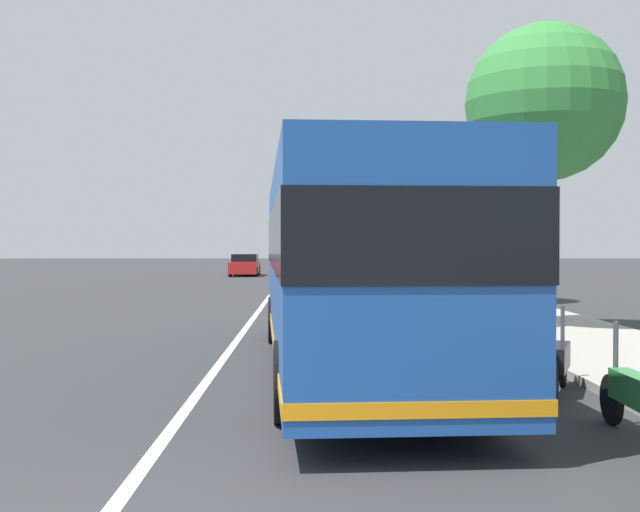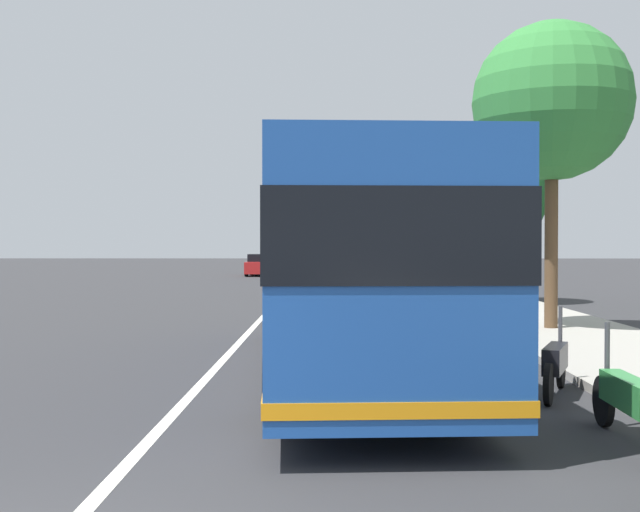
# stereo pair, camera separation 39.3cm
# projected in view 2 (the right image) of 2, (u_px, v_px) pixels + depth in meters

# --- Properties ---
(sidewalk_curb) EXTENTS (110.00, 3.60, 0.14)m
(sidewalk_curb) POSITION_uv_depth(u_px,v_px,m) (625.00, 355.00, 14.84)
(sidewalk_curb) COLOR #9E998E
(sidewalk_curb) RESTS_ON ground
(lane_divider_line) EXTENTS (110.00, 0.16, 0.01)m
(lane_divider_line) POSITION_uv_depth(u_px,v_px,m) (225.00, 358.00, 14.94)
(lane_divider_line) COLOR silver
(lane_divider_line) RESTS_ON ground
(coach_bus) EXTENTS (12.30, 3.35, 3.31)m
(coach_bus) POSITION_uv_depth(u_px,v_px,m) (348.00, 261.00, 13.42)
(coach_bus) COLOR #1E4C9E
(coach_bus) RESTS_ON ground
(motorcycle_mid_row) EXTENTS (2.27, 0.26, 1.25)m
(motorcycle_mid_row) POSITION_uv_depth(u_px,v_px,m) (628.00, 401.00, 8.51)
(motorcycle_mid_row) COLOR black
(motorcycle_mid_row) RESTS_ON ground
(motorcycle_nearest_curb) EXTENTS (1.89, 0.85, 1.23)m
(motorcycle_nearest_curb) POSITION_uv_depth(u_px,v_px,m) (555.00, 364.00, 11.21)
(motorcycle_nearest_curb) COLOR black
(motorcycle_nearest_curb) RESTS_ON ground
(car_ahead_same_lane) EXTENTS (4.49, 1.95, 1.41)m
(car_ahead_same_lane) POSITION_uv_depth(u_px,v_px,m) (330.00, 269.00, 46.48)
(car_ahead_same_lane) COLOR navy
(car_ahead_same_lane) RESTS_ON ground
(car_far_distant) EXTENTS (4.03, 1.88, 1.37)m
(car_far_distant) POSITION_uv_depth(u_px,v_px,m) (341.00, 278.00, 34.31)
(car_far_distant) COLOR gold
(car_far_distant) RESTS_ON ground
(car_behind_bus) EXTENTS (4.63, 1.90, 1.46)m
(car_behind_bus) POSITION_uv_depth(u_px,v_px,m) (261.00, 265.00, 53.31)
(car_behind_bus) COLOR red
(car_behind_bus) RESTS_ON ground
(roadside_tree_mid_block) EXTENTS (3.79, 3.79, 7.47)m
(roadside_tree_mid_block) POSITION_uv_depth(u_px,v_px,m) (552.00, 103.00, 18.90)
(roadside_tree_mid_block) COLOR brown
(roadside_tree_mid_block) RESTS_ON ground
(roadside_tree_far_block) EXTENTS (3.95, 3.95, 5.99)m
(roadside_tree_far_block) POSITION_uv_depth(u_px,v_px,m) (494.00, 193.00, 28.64)
(roadside_tree_far_block) COLOR brown
(roadside_tree_far_block) RESTS_ON ground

